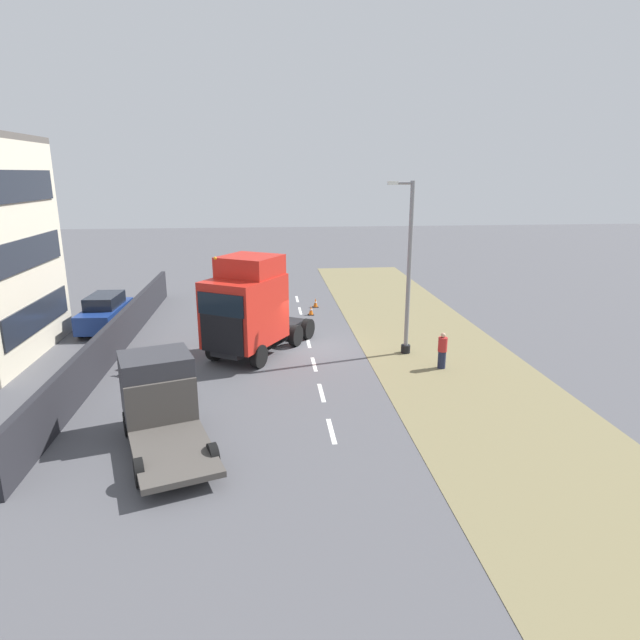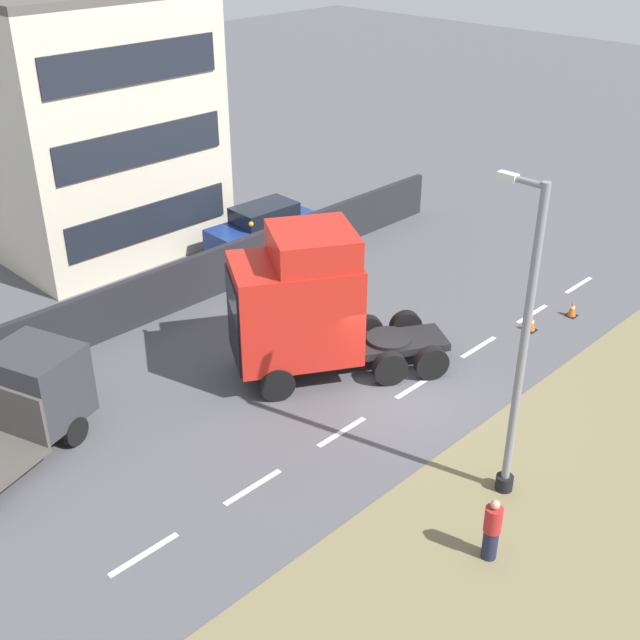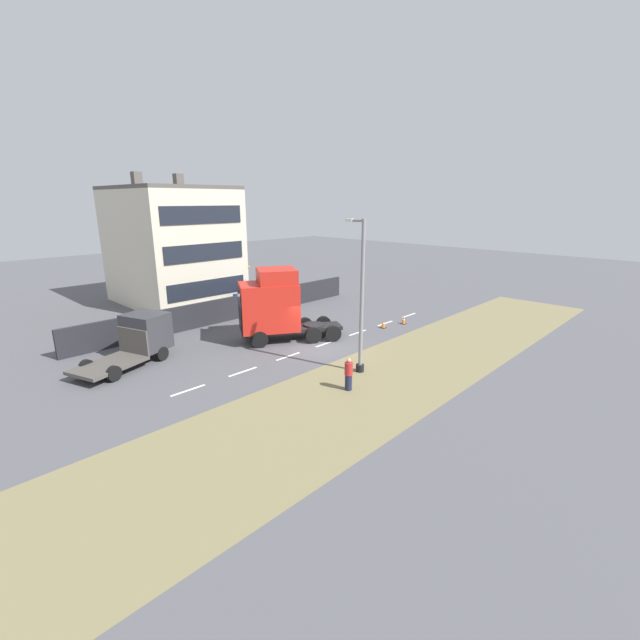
% 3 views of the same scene
% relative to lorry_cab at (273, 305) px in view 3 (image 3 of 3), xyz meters
% --- Properties ---
extents(ground_plane, '(120.00, 120.00, 0.00)m').
position_rel_lorry_cab_xyz_m(ground_plane, '(-2.86, -1.13, -2.33)').
color(ground_plane, '#515156').
rests_on(ground_plane, ground).
extents(grass_verge, '(7.00, 44.00, 0.01)m').
position_rel_lorry_cab_xyz_m(grass_verge, '(-8.86, -1.13, -2.32)').
color(grass_verge, olive).
rests_on(grass_verge, ground).
extents(lane_markings, '(0.16, 21.00, 0.00)m').
position_rel_lorry_cab_xyz_m(lane_markings, '(-2.86, -1.83, -2.33)').
color(lane_markings, white).
rests_on(lane_markings, ground).
extents(boundary_wall, '(0.25, 24.00, 1.76)m').
position_rel_lorry_cab_xyz_m(boundary_wall, '(6.14, -1.13, -1.45)').
color(boundary_wall, '#232328').
rests_on(boundary_wall, ground).
extents(building_block, '(10.52, 8.21, 10.99)m').
position_rel_lorry_cab_xyz_m(building_block, '(14.87, -1.22, 2.62)').
color(building_block, beige).
rests_on(building_block, ground).
extents(lorry_cab, '(5.43, 6.65, 4.79)m').
position_rel_lorry_cab_xyz_m(lorry_cab, '(0.00, 0.00, 0.00)').
color(lorry_cab, black).
rests_on(lorry_cab, ground).
extents(flatbed_truck, '(3.77, 5.76, 2.62)m').
position_rel_lorry_cab_xyz_m(flatbed_truck, '(2.62, 7.48, -0.95)').
color(flatbed_truck, '#333338').
rests_on(flatbed_truck, ground).
extents(parked_car, '(2.03, 4.68, 1.89)m').
position_rel_lorry_cab_xyz_m(parked_car, '(7.89, -5.34, -1.40)').
color(parked_car, navy).
rests_on(parked_car, ground).
extents(lamp_post, '(1.34, 0.43, 7.90)m').
position_rel_lorry_cab_xyz_m(lamp_post, '(-7.25, 0.25, 1.23)').
color(lamp_post, black).
rests_on(lamp_post, ground).
extents(pedestrian, '(0.39, 0.39, 1.61)m').
position_rel_lorry_cab_xyz_m(pedestrian, '(-8.34, 2.41, -1.54)').
color(pedestrian, '#1E233D').
rests_on(pedestrian, ground).
extents(traffic_cone_lead, '(0.36, 0.36, 0.58)m').
position_rel_lorry_cab_xyz_m(traffic_cone_lead, '(-3.45, -7.18, -2.05)').
color(traffic_cone_lead, black).
rests_on(traffic_cone_lead, ground).
extents(traffic_cone_trailing, '(0.36, 0.36, 0.58)m').
position_rel_lorry_cab_xyz_m(traffic_cone_trailing, '(-3.89, -9.06, -2.05)').
color(traffic_cone_trailing, black).
rests_on(traffic_cone_trailing, ground).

